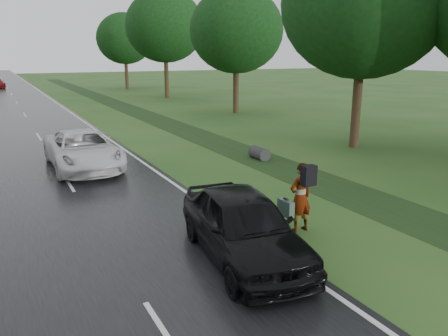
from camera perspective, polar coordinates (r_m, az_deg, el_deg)
name	(u,v)px	position (r m, az deg, el deg)	size (l,w,h in m)	color
edge_stripe_east	(47,96)	(51.15, -22.10, 8.67)	(0.12, 180.00, 0.01)	silver
drainage_ditch	(182,129)	(26.74, -5.45, 5.11)	(2.20, 120.00, 0.56)	#183213
tree_east_b	(364,3)	(22.19, 17.86, 19.79)	(7.60, 7.60, 10.11)	#352416
tree_east_c	(236,31)	(34.12, 1.62, 17.50)	(7.00, 7.00, 9.29)	#352416
tree_east_d	(165,26)	(46.72, -7.73, 17.86)	(8.00, 8.00, 10.76)	#352416
tree_east_f	(125,39)	(59.90, -12.85, 16.16)	(7.20, 7.20, 9.62)	#352416
pedestrian	(300,197)	(11.27, 9.91, -3.70)	(0.83, 0.72, 1.82)	#A5998C
white_pickup	(83,150)	(18.13, -17.96, 2.27)	(2.45, 5.30, 1.47)	silver
dark_sedan	(243,225)	(9.63, 2.54, -7.49)	(1.83, 4.55, 1.55)	black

